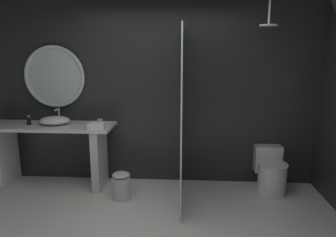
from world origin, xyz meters
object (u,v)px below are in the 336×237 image
object	(u,v)px
tumbler_cup	(100,122)
soap_dispenser	(29,121)
rain_shower_head	(269,23)
waste_bin	(121,186)
folded_hand_towel	(97,126)
toilet	(271,172)
vessel_sink	(55,120)
round_wall_mirror	(54,77)

from	to	relation	value
tumbler_cup	soap_dispenser	distance (m)	0.99
rain_shower_head	waste_bin	size ratio (longest dim) A/B	0.88
waste_bin	folded_hand_towel	size ratio (longest dim) A/B	1.68
rain_shower_head	toilet	world-z (taller)	rain_shower_head
vessel_sink	round_wall_mirror	distance (m)	0.64
vessel_sink	waste_bin	bearing A→B (deg)	-20.66
rain_shower_head	soap_dispenser	bearing A→B (deg)	175.91
tumbler_cup	folded_hand_towel	xyz separation A→B (m)	(0.01, -0.20, -0.00)
tumbler_cup	round_wall_mirror	bearing A→B (deg)	159.80
round_wall_mirror	soap_dispenser	bearing A→B (deg)	-134.78
soap_dispenser	folded_hand_towel	xyz separation A→B (m)	(1.00, -0.17, -0.02)
tumbler_cup	waste_bin	world-z (taller)	tumbler_cup
round_wall_mirror	tumbler_cup	bearing A→B (deg)	-20.20
tumbler_cup	folded_hand_towel	distance (m)	0.20
rain_shower_head	round_wall_mirror	bearing A→B (deg)	169.84
round_wall_mirror	toilet	bearing A→B (deg)	-4.62
round_wall_mirror	toilet	world-z (taller)	round_wall_mirror
round_wall_mirror	rain_shower_head	world-z (taller)	rain_shower_head
vessel_sink	tumbler_cup	bearing A→B (deg)	-0.88
tumbler_cup	soap_dispenser	size ratio (longest dim) A/B	0.66
vessel_sink	toilet	xyz separation A→B (m)	(2.98, 0.00, -0.69)
vessel_sink	rain_shower_head	size ratio (longest dim) A/B	1.27
soap_dispenser	toilet	distance (m)	3.40
toilet	waste_bin	bearing A→B (deg)	-169.35
toilet	folded_hand_towel	size ratio (longest dim) A/B	2.69
vessel_sink	tumbler_cup	world-z (taller)	vessel_sink
round_wall_mirror	folded_hand_towel	distance (m)	1.04
tumbler_cup	waste_bin	distance (m)	0.91
waste_bin	folded_hand_towel	bearing A→B (deg)	153.54
vessel_sink	soap_dispenser	world-z (taller)	vessel_sink
tumbler_cup	round_wall_mirror	xyz separation A→B (m)	(-0.71, 0.26, 0.60)
vessel_sink	tumbler_cup	xyz separation A→B (m)	(0.64, -0.01, -0.01)
vessel_sink	soap_dispenser	distance (m)	0.35
tumbler_cup	folded_hand_towel	world-z (taller)	tumbler_cup
tumbler_cup	round_wall_mirror	world-z (taller)	round_wall_mirror
round_wall_mirror	waste_bin	distance (m)	1.83
rain_shower_head	toilet	xyz separation A→B (m)	(0.22, 0.26, -1.94)
waste_bin	soap_dispenser	bearing A→B (deg)	165.84
round_wall_mirror	folded_hand_towel	xyz separation A→B (m)	(0.72, -0.46, -0.60)
tumbler_cup	folded_hand_towel	bearing A→B (deg)	-85.63
vessel_sink	toilet	world-z (taller)	vessel_sink
vessel_sink	round_wall_mirror	world-z (taller)	round_wall_mirror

